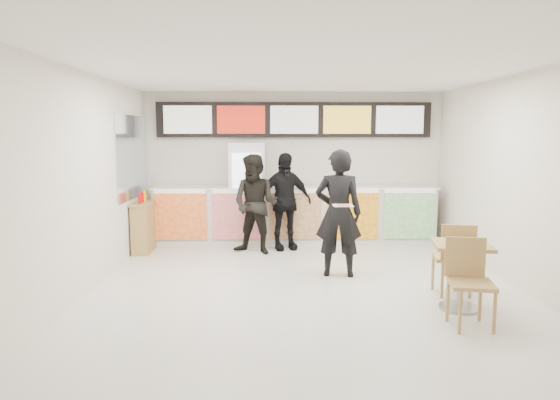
{
  "coord_description": "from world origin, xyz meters",
  "views": [
    {
      "loc": [
        -0.5,
        -6.71,
        2.14
      ],
      "look_at": [
        -0.33,
        1.2,
        1.11
      ],
      "focal_mm": 32.0,
      "sensor_mm": 36.0,
      "label": 1
    }
  ],
  "objects_px": {
    "drinks_fridge": "(247,193)",
    "condiment_ledge": "(144,226)",
    "customer_mid": "(284,201)",
    "service_counter": "(295,215)",
    "customer_left": "(255,204)",
    "cafe_table": "(461,264)",
    "customer_main": "(338,213)"
  },
  "relations": [
    {
      "from": "customer_mid",
      "to": "service_counter",
      "type": "bearing_deg",
      "value": 51.12
    },
    {
      "from": "customer_left",
      "to": "customer_mid",
      "type": "bearing_deg",
      "value": 54.03
    },
    {
      "from": "service_counter",
      "to": "customer_mid",
      "type": "height_order",
      "value": "customer_mid"
    },
    {
      "from": "customer_main",
      "to": "condiment_ledge",
      "type": "xyz_separation_m",
      "value": [
        -3.36,
        1.68,
        -0.5
      ]
    },
    {
      "from": "customer_left",
      "to": "customer_mid",
      "type": "height_order",
      "value": "customer_mid"
    },
    {
      "from": "drinks_fridge",
      "to": "cafe_table",
      "type": "relative_size",
      "value": 1.15
    },
    {
      "from": "customer_left",
      "to": "cafe_table",
      "type": "xyz_separation_m",
      "value": [
        2.6,
        -3.02,
        -0.33
      ]
    },
    {
      "from": "service_counter",
      "to": "condiment_ledge",
      "type": "xyz_separation_m",
      "value": [
        -2.82,
        -0.68,
        -0.1
      ]
    },
    {
      "from": "condiment_ledge",
      "to": "customer_mid",
      "type": "bearing_deg",
      "value": 3.14
    },
    {
      "from": "drinks_fridge",
      "to": "customer_mid",
      "type": "height_order",
      "value": "drinks_fridge"
    },
    {
      "from": "drinks_fridge",
      "to": "condiment_ledge",
      "type": "height_order",
      "value": "drinks_fridge"
    },
    {
      "from": "service_counter",
      "to": "drinks_fridge",
      "type": "distance_m",
      "value": 1.03
    },
    {
      "from": "customer_main",
      "to": "customer_left",
      "type": "bearing_deg",
      "value": -40.99
    },
    {
      "from": "cafe_table",
      "to": "customer_left",
      "type": "bearing_deg",
      "value": 141.26
    },
    {
      "from": "service_counter",
      "to": "customer_main",
      "type": "relative_size",
      "value": 2.87
    },
    {
      "from": "service_counter",
      "to": "drinks_fridge",
      "type": "relative_size",
      "value": 2.78
    },
    {
      "from": "condiment_ledge",
      "to": "drinks_fridge",
      "type": "bearing_deg",
      "value": 20.4
    },
    {
      "from": "service_counter",
      "to": "customer_mid",
      "type": "xyz_separation_m",
      "value": [
        -0.23,
        -0.54,
        0.34
      ]
    },
    {
      "from": "service_counter",
      "to": "condiment_ledge",
      "type": "relative_size",
      "value": 5.06
    },
    {
      "from": "customer_left",
      "to": "cafe_table",
      "type": "bearing_deg",
      "value": -26.98
    },
    {
      "from": "customer_left",
      "to": "condiment_ledge",
      "type": "relative_size",
      "value": 1.64
    },
    {
      "from": "service_counter",
      "to": "customer_mid",
      "type": "bearing_deg",
      "value": -112.92
    },
    {
      "from": "cafe_table",
      "to": "drinks_fridge",
      "type": "bearing_deg",
      "value": 136.0
    },
    {
      "from": "service_counter",
      "to": "drinks_fridge",
      "type": "height_order",
      "value": "drinks_fridge"
    },
    {
      "from": "drinks_fridge",
      "to": "customer_left",
      "type": "bearing_deg",
      "value": -78.35
    },
    {
      "from": "drinks_fridge",
      "to": "cafe_table",
      "type": "bearing_deg",
      "value": -54.47
    },
    {
      "from": "drinks_fridge",
      "to": "customer_left",
      "type": "xyz_separation_m",
      "value": [
        0.18,
        -0.88,
        -0.1
      ]
    },
    {
      "from": "drinks_fridge",
      "to": "customer_left",
      "type": "distance_m",
      "value": 0.91
    },
    {
      "from": "drinks_fridge",
      "to": "condiment_ledge",
      "type": "xyz_separation_m",
      "value": [
        -1.89,
        -0.7,
        -0.53
      ]
    },
    {
      "from": "service_counter",
      "to": "customer_main",
      "type": "distance_m",
      "value": 2.46
    },
    {
      "from": "customer_left",
      "to": "customer_mid",
      "type": "distance_m",
      "value": 0.62
    },
    {
      "from": "cafe_table",
      "to": "condiment_ledge",
      "type": "relative_size",
      "value": 1.58
    }
  ]
}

